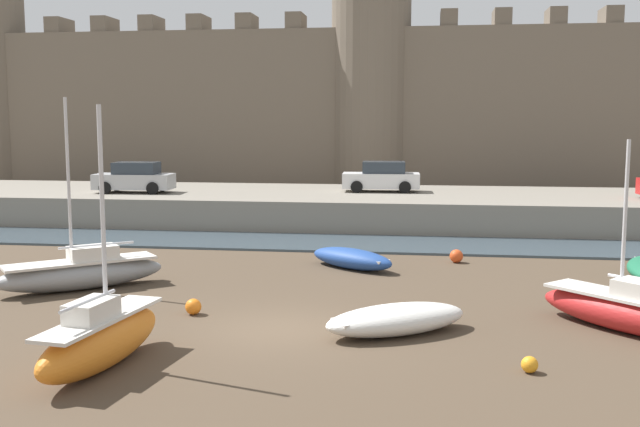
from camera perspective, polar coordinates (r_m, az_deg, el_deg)
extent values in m
plane|color=#4C3D2D|center=(19.84, -3.27, -8.80)|extent=(160.00, 160.00, 0.00)
cube|color=#3D4C56|center=(32.91, 1.35, -2.25)|extent=(80.00, 4.50, 0.10)
cube|color=gray|center=(39.94, 2.57, 0.49)|extent=(67.77, 10.00, 1.57)
cube|color=#706354|center=(51.51, 3.87, 7.50)|extent=(55.77, 2.80, 11.44)
cylinder|color=#706354|center=(51.58, 3.90, 10.24)|extent=(5.31, 5.31, 16.38)
cube|color=#6A5E4F|center=(57.94, -19.22, 13.30)|extent=(1.10, 2.52, 1.10)
cube|color=#6A5E4F|center=(56.49, -16.05, 13.59)|extent=(1.10, 2.52, 1.10)
cube|color=#6A5E4F|center=(55.21, -12.71, 13.85)|extent=(1.10, 2.52, 1.10)
cube|color=#6A5E4F|center=(54.12, -9.21, 14.07)|extent=(1.10, 2.52, 1.10)
cube|color=#6A5E4F|center=(53.22, -5.58, 14.24)|extent=(1.10, 2.52, 1.10)
cube|color=#6A5E4F|center=(52.54, -1.84, 14.36)|extent=(1.10, 2.52, 1.10)
cube|color=#6A5E4F|center=(51.80, 9.79, 14.37)|extent=(1.10, 2.52, 1.10)
cube|color=#6A5E4F|center=(52.00, 13.68, 14.24)|extent=(1.10, 2.52, 1.10)
cube|color=#6A5E4F|center=(52.43, 17.51, 14.05)|extent=(1.10, 2.52, 1.10)
cube|color=#6A5E4F|center=(53.07, 21.27, 13.81)|extent=(1.10, 2.52, 1.10)
ellipsoid|color=silver|center=(19.40, 5.85, -8.02)|extent=(4.13, 3.35, 0.76)
ellipsoid|color=white|center=(19.39, 5.85, -7.85)|extent=(3.36, 2.70, 0.42)
cube|color=beige|center=(19.52, 6.61, -7.64)|extent=(0.84, 1.18, 0.06)
cube|color=beige|center=(18.69, 1.72, -8.33)|extent=(0.67, 0.85, 0.08)
ellipsoid|color=gray|center=(25.40, -17.75, -4.47)|extent=(4.99, 4.48, 0.94)
cube|color=silver|center=(25.32, -17.79, -3.52)|extent=(4.37, 3.91, 0.08)
cube|color=silver|center=(25.38, -16.92, -2.86)|extent=(1.71, 1.63, 0.44)
cylinder|color=silver|center=(24.92, -18.62, 2.41)|extent=(0.10, 0.10, 5.20)
cylinder|color=silver|center=(25.37, -16.65, -2.33)|extent=(1.91, 1.62, 0.08)
ellipsoid|color=red|center=(21.02, 22.49, -7.09)|extent=(4.54, 4.59, 0.95)
cube|color=silver|center=(20.92, 22.55, -5.94)|extent=(3.96, 4.01, 0.08)
cylinder|color=silver|center=(20.71, 22.22, -0.30)|extent=(0.10, 0.10, 4.01)
ellipsoid|color=orange|center=(17.38, -16.29, -9.40)|extent=(1.67, 4.57, 1.18)
cube|color=silver|center=(17.24, -16.36, -7.65)|extent=(1.44, 4.02, 0.08)
cube|color=silver|center=(16.90, -17.00, -7.06)|extent=(0.86, 1.33, 0.44)
cylinder|color=silver|center=(16.99, -16.24, 0.20)|extent=(0.10, 0.10, 4.61)
cylinder|color=silver|center=(16.76, -17.24, -6.38)|extent=(0.36, 2.00, 0.08)
ellipsoid|color=#234793|center=(27.55, 2.43, -3.45)|extent=(3.67, 3.09, 0.74)
ellipsoid|color=blue|center=(27.54, 2.43, -3.33)|extent=(2.98, 2.49, 0.41)
cube|color=beige|center=(27.71, 2.00, -3.17)|extent=(0.75, 0.94, 0.06)
cube|color=beige|center=(26.64, 4.75, -3.66)|extent=(0.61, 0.69, 0.08)
sphere|color=#E04C1E|center=(29.10, 10.35, -3.21)|extent=(0.51, 0.51, 0.51)
sphere|color=orange|center=(21.47, -9.63, -7.02)|extent=(0.45, 0.45, 0.45)
sphere|color=orange|center=(17.15, 15.68, -11.02)|extent=(0.37, 0.37, 0.37)
cube|color=silver|center=(40.44, 4.66, 2.52)|extent=(4.19, 1.92, 0.80)
cube|color=#2D3842|center=(40.39, 4.89, 3.51)|extent=(2.33, 1.61, 0.64)
cylinder|color=black|center=(39.65, 2.81, 2.04)|extent=(0.65, 0.21, 0.64)
cylinder|color=black|center=(41.34, 2.90, 2.25)|extent=(0.65, 0.21, 0.64)
cylinder|color=black|center=(39.64, 6.49, 2.00)|extent=(0.65, 0.21, 0.64)
cylinder|color=black|center=(41.33, 6.43, 2.21)|extent=(0.65, 0.21, 0.64)
cube|color=#B2B5B7|center=(40.95, -13.99, 2.39)|extent=(4.19, 1.92, 0.80)
cube|color=#2D3842|center=(40.85, -13.82, 3.37)|extent=(2.33, 1.61, 0.64)
cylinder|color=black|center=(40.62, -16.06, 1.89)|extent=(0.65, 0.21, 0.64)
cylinder|color=black|center=(42.20, -15.24, 2.11)|extent=(0.65, 0.21, 0.64)
cylinder|color=black|center=(39.78, -12.64, 1.89)|extent=(0.65, 0.21, 0.64)
cylinder|color=black|center=(41.39, -11.93, 2.11)|extent=(0.65, 0.21, 0.64)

